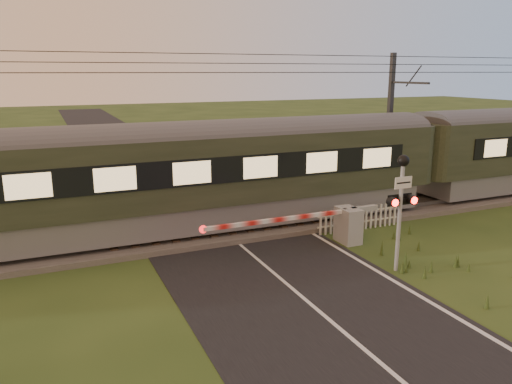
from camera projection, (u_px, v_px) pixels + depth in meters
name	position (u px, v px, depth m)	size (l,w,h in m)	color
ground	(313.00, 307.00, 12.05)	(160.00, 160.00, 0.00)	#293F18
road	(319.00, 311.00, 11.84)	(6.00, 140.00, 0.03)	black
track_bed	(222.00, 229.00, 17.83)	(140.00, 3.40, 0.39)	#47423D
overhead_wires	(220.00, 66.00, 16.49)	(120.00, 0.62, 0.62)	black
train	(416.00, 157.00, 20.63)	(38.81, 2.68, 3.61)	slate
boom_gate	(342.00, 224.00, 16.38)	(6.18, 0.91, 1.20)	gray
crossing_signal	(401.00, 192.00, 13.71)	(0.85, 0.35, 3.35)	gray
picket_fence	(359.00, 218.00, 17.78)	(3.36, 0.07, 0.86)	silver
catenary_mast	(390.00, 122.00, 22.47)	(0.20, 2.45, 6.34)	#2D2D30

